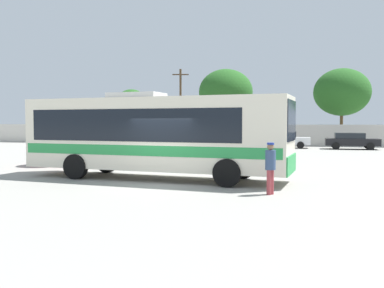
{
  "coord_description": "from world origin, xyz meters",
  "views": [
    {
      "loc": [
        5.28,
        -15.26,
        2.35
      ],
      "look_at": [
        0.17,
        4.02,
        1.33
      ],
      "focal_mm": 39.76,
      "sensor_mm": 36.0,
      "label": 1
    }
  ],
  "objects_px": {
    "parked_car_second_red": "(220,139)",
    "utility_pole_near": "(181,105)",
    "attendant_by_bus_door": "(270,165)",
    "vendor_umbrella_secondary_red": "(56,135)",
    "parked_car_rightmost_black": "(351,140)",
    "coach_bus_cream_green": "(152,133)",
    "parked_car_third_white": "(284,139)",
    "roadside_tree_left": "(132,102)",
    "parked_car_leftmost_silver": "(155,138)",
    "roadside_tree_midleft": "(226,92)",
    "roadside_tree_midright": "(342,92)"
  },
  "relations": [
    {
      "from": "coach_bus_cream_green",
      "to": "utility_pole_near",
      "type": "bearing_deg",
      "value": 104.1
    },
    {
      "from": "parked_car_leftmost_silver",
      "to": "parked_car_rightmost_black",
      "type": "height_order",
      "value": "parked_car_leftmost_silver"
    },
    {
      "from": "parked_car_third_white",
      "to": "roadside_tree_midright",
      "type": "relative_size",
      "value": 0.57
    },
    {
      "from": "parked_car_rightmost_black",
      "to": "utility_pole_near",
      "type": "relative_size",
      "value": 0.55
    },
    {
      "from": "parked_car_second_red",
      "to": "parked_car_rightmost_black",
      "type": "relative_size",
      "value": 1.02
    },
    {
      "from": "attendant_by_bus_door",
      "to": "parked_car_rightmost_black",
      "type": "relative_size",
      "value": 0.38
    },
    {
      "from": "parked_car_third_white",
      "to": "roadside_tree_left",
      "type": "xyz_separation_m",
      "value": [
        -18.64,
        8.46,
        4.05
      ]
    },
    {
      "from": "attendant_by_bus_door",
      "to": "vendor_umbrella_secondary_red",
      "type": "distance_m",
      "value": 13.78
    },
    {
      "from": "coach_bus_cream_green",
      "to": "parked_car_third_white",
      "type": "relative_size",
      "value": 2.48
    },
    {
      "from": "vendor_umbrella_secondary_red",
      "to": "parked_car_third_white",
      "type": "height_order",
      "value": "vendor_umbrella_secondary_red"
    },
    {
      "from": "parked_car_leftmost_silver",
      "to": "parked_car_third_white",
      "type": "height_order",
      "value": "parked_car_third_white"
    },
    {
      "from": "parked_car_second_red",
      "to": "attendant_by_bus_door",
      "type": "bearing_deg",
      "value": -75.41
    },
    {
      "from": "parked_car_leftmost_silver",
      "to": "parked_car_rightmost_black",
      "type": "bearing_deg",
      "value": -0.76
    },
    {
      "from": "coach_bus_cream_green",
      "to": "attendant_by_bus_door",
      "type": "height_order",
      "value": "coach_bus_cream_green"
    },
    {
      "from": "roadside_tree_midleft",
      "to": "parked_car_rightmost_black",
      "type": "bearing_deg",
      "value": -26.94
    },
    {
      "from": "attendant_by_bus_door",
      "to": "vendor_umbrella_secondary_red",
      "type": "bearing_deg",
      "value": 151.49
    },
    {
      "from": "vendor_umbrella_secondary_red",
      "to": "parked_car_second_red",
      "type": "xyz_separation_m",
      "value": [
        5.5,
        18.77,
        -0.9
      ]
    },
    {
      "from": "coach_bus_cream_green",
      "to": "parked_car_third_white",
      "type": "height_order",
      "value": "coach_bus_cream_green"
    },
    {
      "from": "roadside_tree_midleft",
      "to": "coach_bus_cream_green",
      "type": "bearing_deg",
      "value": -85.67
    },
    {
      "from": "coach_bus_cream_green",
      "to": "roadside_tree_left",
      "type": "height_order",
      "value": "roadside_tree_left"
    },
    {
      "from": "parked_car_third_white",
      "to": "parked_car_second_red",
      "type": "bearing_deg",
      "value": -173.99
    },
    {
      "from": "coach_bus_cream_green",
      "to": "utility_pole_near",
      "type": "distance_m",
      "value": 29.57
    },
    {
      "from": "coach_bus_cream_green",
      "to": "roadside_tree_midright",
      "type": "distance_m",
      "value": 32.57
    },
    {
      "from": "parked_car_rightmost_black",
      "to": "roadside_tree_left",
      "type": "height_order",
      "value": "roadside_tree_left"
    },
    {
      "from": "parked_car_leftmost_silver",
      "to": "roadside_tree_midleft",
      "type": "distance_m",
      "value": 9.78
    },
    {
      "from": "vendor_umbrella_secondary_red",
      "to": "roadside_tree_midleft",
      "type": "xyz_separation_m",
      "value": [
        4.82,
        25.2,
        3.95
      ]
    },
    {
      "from": "attendant_by_bus_door",
      "to": "parked_car_rightmost_black",
      "type": "distance_m",
      "value": 26.01
    },
    {
      "from": "parked_car_second_red",
      "to": "parked_car_rightmost_black",
      "type": "bearing_deg",
      "value": 0.85
    },
    {
      "from": "attendant_by_bus_door",
      "to": "parked_car_rightmost_black",
      "type": "height_order",
      "value": "attendant_by_bus_door"
    },
    {
      "from": "attendant_by_bus_door",
      "to": "roadside_tree_midleft",
      "type": "xyz_separation_m",
      "value": [
        -7.27,
        31.77,
        4.67
      ]
    },
    {
      "from": "parked_car_second_red",
      "to": "roadside_tree_midleft",
      "type": "relative_size",
      "value": 0.56
    },
    {
      "from": "parked_car_second_red",
      "to": "roadside_tree_midright",
      "type": "relative_size",
      "value": 0.57
    },
    {
      "from": "vendor_umbrella_secondary_red",
      "to": "parked_car_leftmost_silver",
      "type": "height_order",
      "value": "vendor_umbrella_secondary_red"
    },
    {
      "from": "attendant_by_bus_door",
      "to": "parked_car_third_white",
      "type": "bearing_deg",
      "value": 91.68
    },
    {
      "from": "attendant_by_bus_door",
      "to": "roadside_tree_left",
      "type": "height_order",
      "value": "roadside_tree_left"
    },
    {
      "from": "utility_pole_near",
      "to": "parked_car_rightmost_black",
      "type": "bearing_deg",
      "value": -18.53
    },
    {
      "from": "parked_car_rightmost_black",
      "to": "parked_car_leftmost_silver",
      "type": "bearing_deg",
      "value": 179.24
    },
    {
      "from": "attendant_by_bus_door",
      "to": "roadside_tree_midright",
      "type": "height_order",
      "value": "roadside_tree_midright"
    },
    {
      "from": "parked_car_leftmost_silver",
      "to": "parked_car_third_white",
      "type": "distance_m",
      "value": 12.53
    },
    {
      "from": "parked_car_second_red",
      "to": "utility_pole_near",
      "type": "bearing_deg",
      "value": 133.46
    },
    {
      "from": "parked_car_second_red",
      "to": "utility_pole_near",
      "type": "xyz_separation_m",
      "value": [
        -5.65,
        5.96,
        3.5
      ]
    },
    {
      "from": "attendant_by_bus_door",
      "to": "roadside_tree_left",
      "type": "relative_size",
      "value": 0.27
    },
    {
      "from": "vendor_umbrella_secondary_red",
      "to": "parked_car_second_red",
      "type": "bearing_deg",
      "value": 73.68
    },
    {
      "from": "vendor_umbrella_secondary_red",
      "to": "roadside_tree_left",
      "type": "height_order",
      "value": "roadside_tree_left"
    },
    {
      "from": "coach_bus_cream_green",
      "to": "parked_car_second_red",
      "type": "bearing_deg",
      "value": 93.86
    },
    {
      "from": "coach_bus_cream_green",
      "to": "parked_car_second_red",
      "type": "height_order",
      "value": "coach_bus_cream_green"
    },
    {
      "from": "parked_car_rightmost_black",
      "to": "vendor_umbrella_secondary_red",
      "type": "bearing_deg",
      "value": -132.11
    },
    {
      "from": "parked_car_leftmost_silver",
      "to": "utility_pole_near",
      "type": "xyz_separation_m",
      "value": [
        1.04,
        5.55,
        3.49
      ]
    },
    {
      "from": "utility_pole_near",
      "to": "roadside_tree_left",
      "type": "xyz_separation_m",
      "value": [
        -7.15,
        3.11,
        0.57
      ]
    },
    {
      "from": "vendor_umbrella_secondary_red",
      "to": "roadside_tree_left",
      "type": "relative_size",
      "value": 0.38
    }
  ]
}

